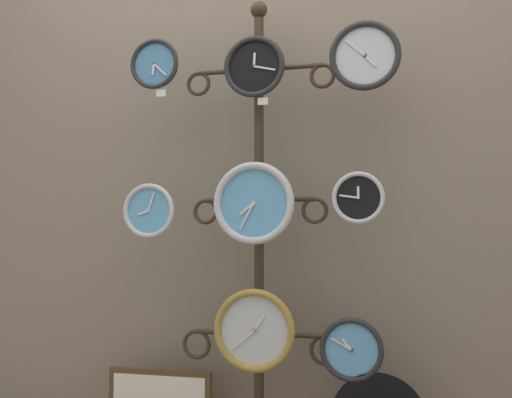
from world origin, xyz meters
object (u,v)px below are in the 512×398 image
Objects in this scene: clock_top_center at (255,67)px; display_stand at (259,313)px; clock_middle_right at (358,198)px; clock_middle_left at (149,211)px; clock_bottom_right at (352,350)px; clock_top_left at (155,64)px; clock_bottom_center at (254,330)px; clock_top_right at (365,56)px; clock_middle_center at (254,203)px.

display_stand is at bearing 93.28° from clock_top_center.
clock_top_center is 1.24× the size of clock_middle_right.
clock_middle_left reaches higher than clock_bottom_right.
clock_top_left reaches higher than clock_top_center.
display_stand is 1.08m from clock_top_left.
clock_bottom_right is at bearing 2.45° from clock_top_left.
clock_middle_right is 0.62× the size of clock_bottom_center.
clock_top_left is 0.88× the size of clock_bottom_right.
clock_top_right reaches higher than clock_bottom_right.
clock_middle_center is 1.01× the size of clock_bottom_center.
clock_top_left is at bearing -177.89° from clock_top_right.
clock_top_left is 0.70m from clock_middle_center.
clock_bottom_center is 0.36m from clock_bottom_right.
clock_top_center is at bearing -176.82° from clock_bottom_right.
clock_top_center is at bearing -177.58° from clock_top_right.
clock_top_left is 0.66× the size of clock_bottom_center.
clock_middle_left is at bearing 177.32° from clock_middle_center.
clock_middle_right is at bearing -11.46° from display_stand.
display_stand reaches higher than clock_middle_right.
clock_top_center is 0.78× the size of clock_bottom_center.
clock_middle_center is 1.61× the size of clock_middle_right.
clock_top_right is at bearing -2.12° from clock_bottom_right.
clock_top_center is 1.04× the size of clock_bottom_right.
clock_top_right is 0.85× the size of clock_bottom_center.
clock_top_left is 0.97m from clock_middle_right.
clock_top_right reaches higher than clock_bottom_center.
clock_middle_right reaches higher than clock_middle_left.
clock_top_left reaches higher than clock_middle_right.
display_stand is 0.60m from clock_middle_right.
display_stand reaches higher than clock_bottom_center.
clock_middle_right is at bearing -176.96° from clock_top_right.
display_stand is 8.98× the size of clock_top_left.
clock_top_center is 0.77× the size of clock_middle_center.
clock_top_center is at bearing -86.72° from display_stand.
clock_middle_left is (-0.43, 0.00, -0.55)m from clock_top_center.
clock_top_center is 1.11× the size of clock_middle_left.
display_stand is 7.89× the size of clock_bottom_right.
clock_middle_left is at bearing 177.62° from clock_bottom_center.
display_stand reaches higher than clock_bottom_right.
clock_middle_left is (-0.86, -0.02, -0.57)m from clock_top_right.
display_stand reaches higher than clock_middle_left.
clock_middle_center is (0.00, -0.02, -0.53)m from clock_top_center.
display_stand is at bearing 93.87° from clock_middle_center.
clock_top_right is at bearing 2.42° from clock_top_center.
clock_middle_center is at bearing -86.13° from display_stand.
display_stand reaches higher than clock_top_center.
clock_top_left is 0.77× the size of clock_top_right.
clock_top_left is at bearing 179.15° from clock_middle_center.
clock_middle_left is 0.83m from clock_middle_right.
clock_top_right is 0.53m from clock_middle_right.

